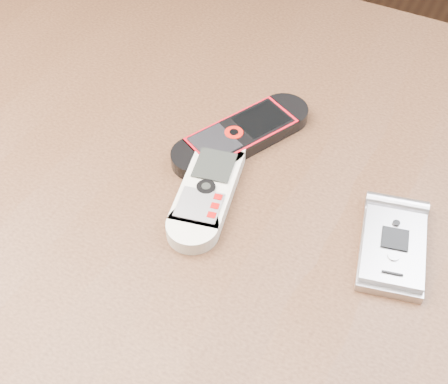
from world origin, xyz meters
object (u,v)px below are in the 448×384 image
(nokia_white, at_px, (208,188))
(motorola_razr, at_px, (393,246))
(nokia_black_red, at_px, (242,134))
(table, at_px, (220,260))

(nokia_white, relative_size, motorola_razr, 1.35)
(nokia_black_red, bearing_deg, nokia_white, -60.30)
(table, relative_size, motorola_razr, 10.76)
(table, distance_m, nokia_white, 0.11)
(table, xyz_separation_m, motorola_razr, (0.17, 0.01, 0.11))
(table, bearing_deg, nokia_white, -171.56)
(nokia_white, height_order, nokia_black_red, same)
(nokia_black_red, relative_size, motorola_razr, 1.50)
(nokia_black_red, bearing_deg, table, -52.18)
(nokia_black_red, height_order, motorola_razr, same)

